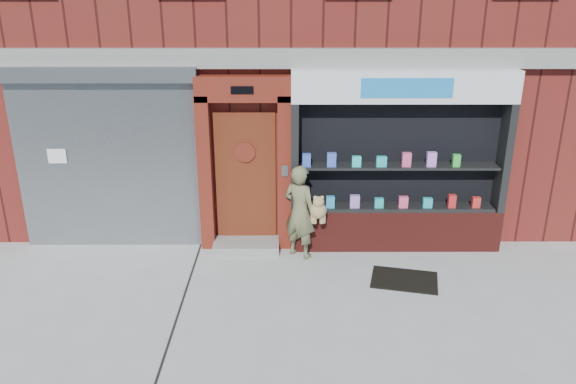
{
  "coord_description": "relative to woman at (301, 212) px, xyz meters",
  "views": [
    {
      "loc": [
        -0.07,
        -6.87,
        4.21
      ],
      "look_at": [
        -0.05,
        1.0,
        1.3
      ],
      "focal_mm": 35.0,
      "sensor_mm": 36.0,
      "label": 1
    }
  ],
  "objects": [
    {
      "name": "pharmacy_bay",
      "position": [
        1.58,
        0.33,
        0.59
      ],
      "size": [
        3.5,
        0.41,
        3.0
      ],
      "color": "maroon",
      "rests_on": "ground"
    },
    {
      "name": "doormat",
      "position": [
        1.55,
        -0.85,
        -0.77
      ],
      "size": [
        1.11,
        0.89,
        0.02
      ],
      "primitive_type": "cube",
      "rotation": [
        0.0,
        0.0,
        -0.23
      ],
      "color": "black",
      "rests_on": "ground"
    },
    {
      "name": "woman",
      "position": [
        0.0,
        0.0,
        0.0
      ],
      "size": [
        0.76,
        0.63,
        1.56
      ],
      "color": "#666643",
      "rests_on": "ground"
    },
    {
      "name": "shutter_bay",
      "position": [
        -3.17,
        0.45,
        0.93
      ],
      "size": [
        3.1,
        0.3,
        3.04
      ],
      "color": "gray",
      "rests_on": "ground"
    },
    {
      "name": "red_door_bay",
      "position": [
        -0.92,
        0.38,
        0.67
      ],
      "size": [
        1.52,
        0.58,
        2.9
      ],
      "color": "#59180F",
      "rests_on": "ground"
    },
    {
      "name": "ground",
      "position": [
        -0.17,
        -1.48,
        -0.79
      ],
      "size": [
        80.0,
        80.0,
        0.0
      ],
      "primitive_type": "plane",
      "color": "#9E9E99",
      "rests_on": "ground"
    }
  ]
}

